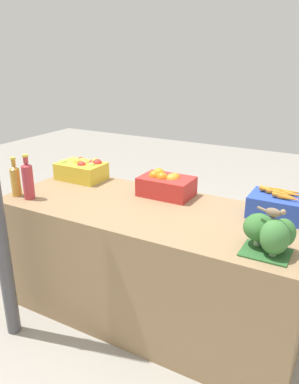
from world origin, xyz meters
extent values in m
plane|color=gray|center=(0.00, 0.00, 0.00)|extent=(10.00, 10.00, 0.00)
cube|color=#937551|center=(0.00, 0.00, 0.38)|extent=(1.89, 0.77, 0.76)
cube|color=gold|center=(-0.71, 0.24, 0.82)|extent=(0.34, 0.23, 0.12)
sphere|color=gold|center=(-0.62, 0.31, 0.88)|extent=(0.07, 0.07, 0.07)
sphere|color=red|center=(-0.65, 0.29, 0.87)|extent=(0.07, 0.07, 0.07)
sphere|color=#9EBC42|center=(-0.84, 0.19, 0.87)|extent=(0.07, 0.07, 0.07)
sphere|color=#9EBC42|center=(-0.61, 0.22, 0.87)|extent=(0.07, 0.07, 0.07)
sphere|color=red|center=(-0.61, 0.30, 0.87)|extent=(0.08, 0.08, 0.08)
sphere|color=gold|center=(-0.77, 0.26, 0.87)|extent=(0.06, 0.06, 0.06)
sphere|color=#9EBC42|center=(-0.70, 0.26, 0.87)|extent=(0.06, 0.06, 0.06)
sphere|color=red|center=(-0.68, 0.20, 0.87)|extent=(0.07, 0.07, 0.07)
sphere|color=gold|center=(-0.73, 0.27, 0.87)|extent=(0.08, 0.08, 0.08)
sphere|color=red|center=(-0.76, 0.29, 0.88)|extent=(0.07, 0.07, 0.07)
sphere|color=gold|center=(-0.74, 0.24, 0.88)|extent=(0.07, 0.07, 0.07)
cube|color=red|center=(-0.01, 0.24, 0.82)|extent=(0.34, 0.23, 0.12)
sphere|color=orange|center=(-0.03, 0.22, 0.88)|extent=(0.08, 0.08, 0.08)
sphere|color=orange|center=(0.03, 0.24, 0.87)|extent=(0.09, 0.09, 0.09)
sphere|color=orange|center=(-0.10, 0.30, 0.87)|extent=(0.08, 0.08, 0.08)
sphere|color=orange|center=(0.04, 0.27, 0.88)|extent=(0.07, 0.07, 0.07)
sphere|color=orange|center=(-0.09, 0.23, 0.88)|extent=(0.08, 0.08, 0.08)
cube|color=#2847B7|center=(0.72, 0.24, 0.82)|extent=(0.34, 0.23, 0.12)
cone|color=orange|center=(0.74, 0.20, 0.90)|extent=(0.15, 0.04, 0.03)
cone|color=orange|center=(0.73, 0.24, 0.90)|extent=(0.13, 0.07, 0.03)
cone|color=orange|center=(0.75, 0.31, 0.89)|extent=(0.16, 0.05, 0.03)
cone|color=orange|center=(0.71, 0.26, 0.90)|extent=(0.17, 0.03, 0.03)
cone|color=orange|center=(0.66, 0.25, 0.90)|extent=(0.15, 0.07, 0.03)
cone|color=orange|center=(0.66, 0.31, 0.89)|extent=(0.13, 0.07, 0.03)
cone|color=orange|center=(0.77, 0.19, 0.90)|extent=(0.13, 0.05, 0.03)
cone|color=orange|center=(0.78, 0.28, 0.89)|extent=(0.16, 0.06, 0.03)
cube|color=#2D602D|center=(0.75, -0.23, 0.76)|extent=(0.22, 0.18, 0.01)
ellipsoid|color=#427F3D|center=(0.78, -0.24, 0.86)|extent=(0.13, 0.13, 0.17)
cylinder|color=#B2C693|center=(0.78, -0.24, 0.78)|extent=(0.03, 0.03, 0.02)
ellipsoid|color=#387033|center=(0.69, -0.18, 0.86)|extent=(0.15, 0.15, 0.13)
cylinder|color=#B2C693|center=(0.69, -0.18, 0.78)|extent=(0.03, 0.03, 0.02)
ellipsoid|color=#387033|center=(0.81, -0.18, 0.86)|extent=(0.11, 0.11, 0.14)
cylinder|color=#B2C693|center=(0.81, -0.18, 0.78)|extent=(0.03, 0.03, 0.02)
ellipsoid|color=#387033|center=(0.78, -0.20, 0.84)|extent=(0.15, 0.15, 0.11)
cylinder|color=#B2C693|center=(0.78, -0.20, 0.78)|extent=(0.03, 0.03, 0.02)
cylinder|color=gold|center=(-0.86, -0.24, 0.85)|extent=(0.06, 0.06, 0.18)
cone|color=gold|center=(-0.86, -0.24, 0.95)|extent=(0.06, 0.06, 0.02)
cylinder|color=gold|center=(-0.86, -0.24, 0.98)|extent=(0.03, 0.03, 0.04)
cylinder|color=gold|center=(-0.86, -0.24, 1.01)|extent=(0.03, 0.03, 0.01)
cylinder|color=#B2333D|center=(-0.75, -0.24, 0.87)|extent=(0.07, 0.07, 0.22)
cone|color=#B2333D|center=(-0.75, -0.24, 0.99)|extent=(0.07, 0.07, 0.02)
cylinder|color=#B2333D|center=(-0.75, -0.24, 1.02)|extent=(0.03, 0.03, 0.04)
cylinder|color=gold|center=(-0.75, -0.24, 1.04)|extent=(0.04, 0.04, 0.01)
cube|color=#4C3D2D|center=(0.76, -0.23, 0.95)|extent=(0.02, 0.02, 0.01)
ellipsoid|color=#7A664C|center=(0.76, -0.23, 0.97)|extent=(0.08, 0.04, 0.04)
sphere|color=#897556|center=(0.80, -0.23, 0.98)|extent=(0.03, 0.03, 0.03)
cone|color=#4C3D28|center=(0.81, -0.23, 0.98)|extent=(0.01, 0.01, 0.01)
cube|color=#7A664C|center=(0.71, -0.22, 0.97)|extent=(0.04, 0.02, 0.01)
camera|label=1|loc=(1.02, -1.83, 1.63)|focal=35.00mm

